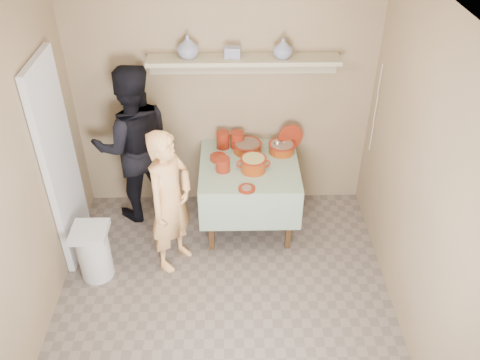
{
  "coord_description": "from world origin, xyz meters",
  "views": [
    {
      "loc": [
        0.08,
        -2.85,
        3.55
      ],
      "look_at": [
        0.15,
        0.75,
        0.95
      ],
      "focal_mm": 38.0,
      "sensor_mm": 36.0,
      "label": 1
    }
  ],
  "objects_px": {
    "person_cook": "(170,202)",
    "person_helper": "(134,145)",
    "trash_bin": "(94,252)",
    "cazuela_rice": "(253,163)",
    "serving_table": "(249,174)"
  },
  "relations": [
    {
      "from": "person_helper",
      "to": "trash_bin",
      "type": "xyz_separation_m",
      "value": [
        -0.3,
        -0.94,
        -0.57
      ]
    },
    {
      "from": "person_cook",
      "to": "trash_bin",
      "type": "distance_m",
      "value": 0.86
    },
    {
      "from": "person_helper",
      "to": "trash_bin",
      "type": "height_order",
      "value": "person_helper"
    },
    {
      "from": "serving_table",
      "to": "trash_bin",
      "type": "distance_m",
      "value": 1.65
    },
    {
      "from": "serving_table",
      "to": "cazuela_rice",
      "type": "xyz_separation_m",
      "value": [
        0.04,
        -0.11,
        0.2
      ]
    },
    {
      "from": "person_cook",
      "to": "person_helper",
      "type": "height_order",
      "value": "person_helper"
    },
    {
      "from": "serving_table",
      "to": "trash_bin",
      "type": "xyz_separation_m",
      "value": [
        -1.45,
        -0.71,
        -0.36
      ]
    },
    {
      "from": "serving_table",
      "to": "person_cook",
      "type": "bearing_deg",
      "value": -143.55
    },
    {
      "from": "person_helper",
      "to": "cazuela_rice",
      "type": "relative_size",
      "value": 5.16
    },
    {
      "from": "person_helper",
      "to": "cazuela_rice",
      "type": "height_order",
      "value": "person_helper"
    },
    {
      "from": "person_cook",
      "to": "trash_bin",
      "type": "height_order",
      "value": "person_cook"
    },
    {
      "from": "person_cook",
      "to": "serving_table",
      "type": "relative_size",
      "value": 1.48
    },
    {
      "from": "person_cook",
      "to": "cazuela_rice",
      "type": "relative_size",
      "value": 4.36
    },
    {
      "from": "serving_table",
      "to": "trash_bin",
      "type": "relative_size",
      "value": 1.74
    },
    {
      "from": "cazuela_rice",
      "to": "trash_bin",
      "type": "relative_size",
      "value": 0.59
    }
  ]
}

